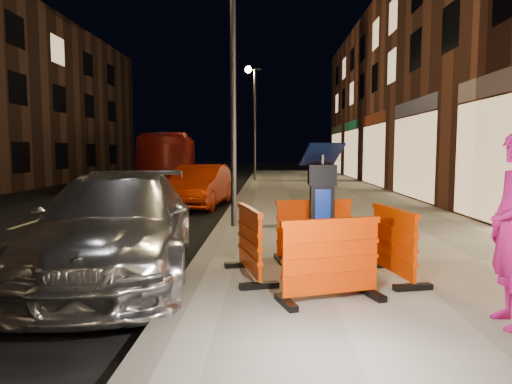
{
  "coord_description": "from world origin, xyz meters",
  "views": [
    {
      "loc": [
        1.03,
        -7.01,
        1.85
      ],
      "look_at": [
        0.8,
        1.0,
        1.1
      ],
      "focal_mm": 32.0,
      "sensor_mm": 36.0,
      "label": 1
    }
  ],
  "objects_px": {
    "barrier_kerbside": "(249,242)",
    "car_red": "(200,207)",
    "barrier_front": "(331,260)",
    "car_silver": "(119,273)",
    "barrier_back": "(314,230)",
    "bus_doubledecker": "(171,182)",
    "barrier_bldgside": "(393,243)",
    "parking_kiosk": "(321,215)"
  },
  "relations": [
    {
      "from": "parking_kiosk",
      "to": "car_silver",
      "type": "height_order",
      "value": "parking_kiosk"
    },
    {
      "from": "car_silver",
      "to": "car_red",
      "type": "height_order",
      "value": "car_silver"
    },
    {
      "from": "barrier_kerbside",
      "to": "car_red",
      "type": "bearing_deg",
      "value": -2.61
    },
    {
      "from": "car_silver",
      "to": "bus_doubledecker",
      "type": "relative_size",
      "value": 0.52
    },
    {
      "from": "barrier_bldgside",
      "to": "car_red",
      "type": "xyz_separation_m",
      "value": [
        -3.87,
        8.59,
        -0.62
      ]
    },
    {
      "from": "barrier_front",
      "to": "bus_doubledecker",
      "type": "relative_size",
      "value": 0.12
    },
    {
      "from": "car_silver",
      "to": "barrier_front",
      "type": "bearing_deg",
      "value": -37.48
    },
    {
      "from": "barrier_kerbside",
      "to": "bus_doubledecker",
      "type": "height_order",
      "value": "bus_doubledecker"
    },
    {
      "from": "barrier_kerbside",
      "to": "car_red",
      "type": "distance_m",
      "value": 8.84
    },
    {
      "from": "parking_kiosk",
      "to": "barrier_back",
      "type": "relative_size",
      "value": 1.4
    },
    {
      "from": "barrier_front",
      "to": "bus_doubledecker",
      "type": "bearing_deg",
      "value": 88.33
    },
    {
      "from": "parking_kiosk",
      "to": "car_red",
      "type": "relative_size",
      "value": 0.41
    },
    {
      "from": "barrier_back",
      "to": "car_silver",
      "type": "xyz_separation_m",
      "value": [
        -2.94,
        -0.29,
        -0.62
      ]
    },
    {
      "from": "car_red",
      "to": "bus_doubledecker",
      "type": "height_order",
      "value": "bus_doubledecker"
    },
    {
      "from": "barrier_back",
      "to": "bus_doubledecker",
      "type": "distance_m",
      "value": 19.78
    },
    {
      "from": "car_silver",
      "to": "car_red",
      "type": "distance_m",
      "value": 7.94
    },
    {
      "from": "car_silver",
      "to": "barrier_bldgside",
      "type": "bearing_deg",
      "value": -18.4
    },
    {
      "from": "barrier_kerbside",
      "to": "barrier_front",
      "type": "bearing_deg",
      "value": -150.5
    },
    {
      "from": "barrier_bldgside",
      "to": "car_silver",
      "type": "distance_m",
      "value": 3.99
    },
    {
      "from": "barrier_back",
      "to": "bus_doubledecker",
      "type": "relative_size",
      "value": 0.12
    },
    {
      "from": "barrier_front",
      "to": "barrier_kerbside",
      "type": "relative_size",
      "value": 1.0
    },
    {
      "from": "barrier_kerbside",
      "to": "bus_doubledecker",
      "type": "relative_size",
      "value": 0.12
    },
    {
      "from": "barrier_back",
      "to": "bus_doubledecker",
      "type": "bearing_deg",
      "value": 97.93
    },
    {
      "from": "barrier_front",
      "to": "barrier_bldgside",
      "type": "bearing_deg",
      "value": 26.5
    },
    {
      "from": "car_silver",
      "to": "bus_doubledecker",
      "type": "height_order",
      "value": "bus_doubledecker"
    },
    {
      "from": "car_red",
      "to": "car_silver",
      "type": "bearing_deg",
      "value": -84.33
    },
    {
      "from": "barrier_back",
      "to": "barrier_bldgside",
      "type": "height_order",
      "value": "same"
    },
    {
      "from": "barrier_bldgside",
      "to": "barrier_front",
      "type": "bearing_deg",
      "value": 123.5
    },
    {
      "from": "barrier_back",
      "to": "barrier_kerbside",
      "type": "height_order",
      "value": "same"
    },
    {
      "from": "barrier_kerbside",
      "to": "parking_kiosk",
      "type": "bearing_deg",
      "value": -105.5
    },
    {
      "from": "bus_doubledecker",
      "to": "parking_kiosk",
      "type": "bearing_deg",
      "value": -79.37
    },
    {
      "from": "parking_kiosk",
      "to": "bus_doubledecker",
      "type": "distance_m",
      "value": 20.7
    },
    {
      "from": "barrier_kerbside",
      "to": "car_red",
      "type": "xyz_separation_m",
      "value": [
        -1.97,
        8.59,
        -0.62
      ]
    },
    {
      "from": "parking_kiosk",
      "to": "car_silver",
      "type": "relative_size",
      "value": 0.33
    },
    {
      "from": "parking_kiosk",
      "to": "barrier_kerbside",
      "type": "height_order",
      "value": "parking_kiosk"
    },
    {
      "from": "parking_kiosk",
      "to": "barrier_front",
      "type": "xyz_separation_m",
      "value": [
        0.0,
        -0.95,
        -0.37
      ]
    },
    {
      "from": "parking_kiosk",
      "to": "car_silver",
      "type": "xyz_separation_m",
      "value": [
        -2.94,
        0.66,
        -0.99
      ]
    },
    {
      "from": "barrier_bldgside",
      "to": "bus_doubledecker",
      "type": "xyz_separation_m",
      "value": [
        -7.2,
        19.7,
        -0.62
      ]
    },
    {
      "from": "barrier_front",
      "to": "car_silver",
      "type": "bearing_deg",
      "value": 132.82
    },
    {
      "from": "barrier_front",
      "to": "car_red",
      "type": "distance_m",
      "value": 10.0
    },
    {
      "from": "barrier_kerbside",
      "to": "car_silver",
      "type": "xyz_separation_m",
      "value": [
        -1.99,
        0.66,
        -0.62
      ]
    },
    {
      "from": "barrier_bldgside",
      "to": "car_red",
      "type": "relative_size",
      "value": 0.29
    }
  ]
}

